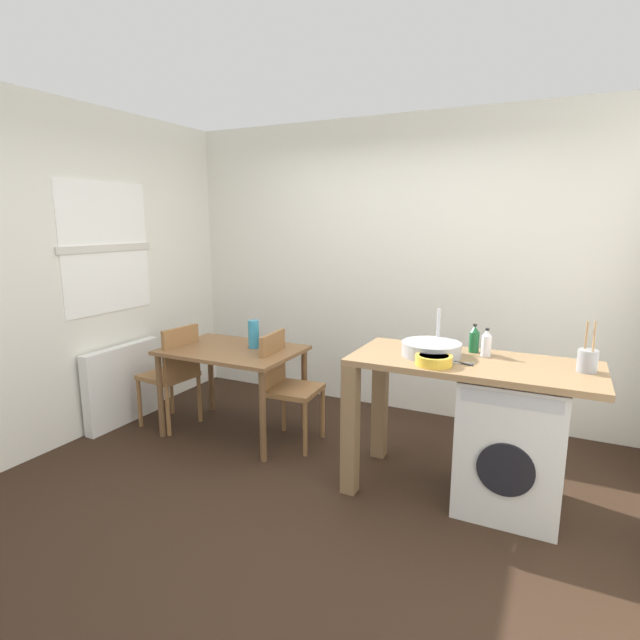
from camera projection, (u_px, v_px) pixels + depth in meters
name	position (u px, v px, depth m)	size (l,w,h in m)	color
ground_plane	(310.00, 489.00, 3.36)	(5.46, 5.46, 0.00)	black
wall_back	(395.00, 268.00, 4.64)	(4.60, 0.10, 2.70)	silver
wall_window_side	(74.00, 274.00, 4.03)	(0.12, 3.80, 2.70)	silver
radiator	(124.00, 384.00, 4.43)	(0.10, 0.80, 0.70)	white
dining_table	(232.00, 360.00, 4.14)	(1.10, 0.76, 0.74)	brown
chair_person_seat	(174.00, 370.00, 4.31)	(0.44, 0.44, 0.90)	olive
chair_opposite	(285.00, 382.00, 4.00)	(0.43, 0.43, 0.90)	olive
kitchen_counter	(438.00, 380.00, 3.23)	(1.50, 0.68, 0.92)	olive
washing_machine	(511.00, 442.00, 3.09)	(0.60, 0.61, 0.86)	silver
sink_basin	(431.00, 349.00, 3.21)	(0.38, 0.38, 0.09)	#9EA0A5
tap	(438.00, 329.00, 3.35)	(0.02, 0.02, 0.28)	#B2B2B7
bottle_tall_green	(474.00, 339.00, 3.30)	(0.07, 0.07, 0.19)	#19592D
bottle_squat_brown	(486.00, 343.00, 3.20)	(0.06, 0.06, 0.18)	silver
mixing_bowl	(434.00, 359.00, 3.01)	(0.22, 0.22, 0.06)	gold
utensil_crock	(587.00, 360.00, 2.87)	(0.11, 0.11, 0.30)	gray
vase	(254.00, 334.00, 4.12)	(0.09, 0.09, 0.23)	teal
scissors	(461.00, 363.00, 3.04)	(0.15, 0.06, 0.01)	#B2B2B7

